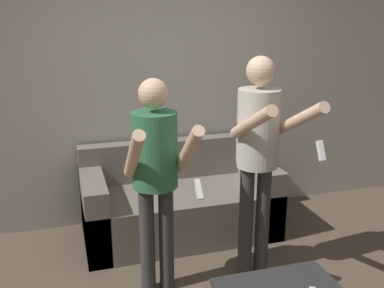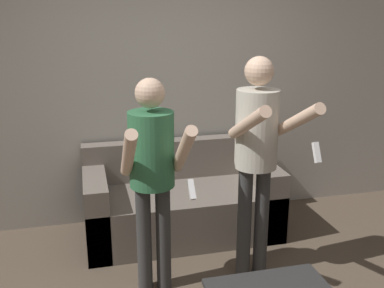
% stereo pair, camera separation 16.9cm
% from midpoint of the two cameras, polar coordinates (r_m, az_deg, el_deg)
% --- Properties ---
extents(wall_back, '(6.40, 0.06, 2.70)m').
position_cam_midpoint_polar(wall_back, '(4.39, -4.70, 7.49)').
color(wall_back, '#B7B2A8').
rests_on(wall_back, ground_plane).
extents(couch, '(1.77, 0.85, 0.83)m').
position_cam_midpoint_polar(couch, '(4.27, -2.83, -7.58)').
color(couch, slate).
rests_on(couch, ground_plane).
extents(person_standing_left, '(0.44, 0.66, 1.61)m').
position_cam_midpoint_polar(person_standing_left, '(3.16, -6.17, -2.78)').
color(person_standing_left, '#383838').
rests_on(person_standing_left, ground_plane).
extents(person_standing_right, '(0.44, 0.76, 1.74)m').
position_cam_midpoint_polar(person_standing_right, '(3.34, 7.07, -0.10)').
color(person_standing_right, '#383838').
rests_on(person_standing_right, ground_plane).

